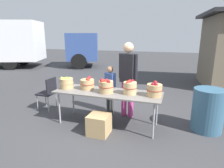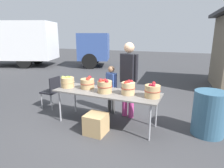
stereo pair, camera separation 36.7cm
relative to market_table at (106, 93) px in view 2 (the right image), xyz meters
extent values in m
plane|color=#38383A|center=(0.00, 0.00, -0.71)|extent=(40.00, 40.00, 0.00)
cube|color=slate|center=(0.00, 0.00, 0.02)|extent=(2.30, 0.76, 0.03)
cylinder|color=#99999E|center=(-1.03, -0.30, -0.35)|extent=(0.04, 0.04, 0.72)
cylinder|color=#99999E|center=(1.03, -0.30, -0.35)|extent=(0.04, 0.04, 0.72)
cylinder|color=#99999E|center=(-1.03, 0.30, -0.35)|extent=(0.04, 0.04, 0.72)
cylinder|color=#99999E|center=(1.03, 0.30, -0.35)|extent=(0.04, 0.04, 0.72)
cylinder|color=tan|center=(-0.98, -0.03, 0.16)|extent=(0.30, 0.30, 0.23)
torus|color=tan|center=(-0.98, -0.03, 0.17)|extent=(0.32, 0.32, 0.01)
sphere|color=#8CB738|center=(-0.99, 0.00, 0.26)|extent=(0.07, 0.07, 0.07)
sphere|color=#7AA833|center=(-0.94, 0.00, 0.27)|extent=(0.07, 0.07, 0.07)
sphere|color=#8CB738|center=(-1.01, -0.09, 0.26)|extent=(0.06, 0.06, 0.06)
sphere|color=#8CB738|center=(-0.98, -0.06, 0.27)|extent=(0.08, 0.08, 0.08)
sphere|color=#9EC647|center=(-0.98, -0.03, 0.26)|extent=(0.07, 0.07, 0.07)
sphere|color=#9EC647|center=(-1.06, -0.08, 0.28)|extent=(0.07, 0.07, 0.07)
cylinder|color=tan|center=(-0.50, 0.06, 0.15)|extent=(0.31, 0.31, 0.22)
torus|color=maroon|center=(-0.50, 0.06, 0.16)|extent=(0.33, 0.33, 0.01)
sphere|color=#B22319|center=(-0.49, 0.11, 0.28)|extent=(0.07, 0.07, 0.07)
sphere|color=maroon|center=(-0.50, 0.16, 0.28)|extent=(0.08, 0.08, 0.08)
sphere|color=#B22319|center=(-0.48, 0.03, 0.27)|extent=(0.08, 0.08, 0.08)
sphere|color=#B22319|center=(-0.44, -0.02, 0.25)|extent=(0.08, 0.08, 0.08)
cylinder|color=tan|center=(-0.01, -0.06, 0.17)|extent=(0.30, 0.30, 0.25)
torus|color=maroon|center=(-0.01, -0.06, 0.18)|extent=(0.32, 0.32, 0.01)
sphere|color=maroon|center=(0.00, -0.05, 0.30)|extent=(0.07, 0.07, 0.07)
sphere|color=maroon|center=(0.08, -0.14, 0.30)|extent=(0.08, 0.08, 0.08)
sphere|color=#B22319|center=(-0.01, -0.09, 0.30)|extent=(0.07, 0.07, 0.07)
sphere|color=maroon|center=(-0.08, -0.15, 0.27)|extent=(0.07, 0.07, 0.07)
sphere|color=#B22319|center=(-0.10, -0.03, 0.29)|extent=(0.06, 0.06, 0.06)
sphere|color=#B22319|center=(-0.06, -0.14, 0.30)|extent=(0.08, 0.08, 0.08)
sphere|color=maroon|center=(-0.10, -0.08, 0.30)|extent=(0.07, 0.07, 0.07)
cylinder|color=tan|center=(0.49, 0.01, 0.16)|extent=(0.27, 0.27, 0.25)
torus|color=maroon|center=(0.49, 0.01, 0.18)|extent=(0.29, 0.29, 0.01)
sphere|color=#B22319|center=(0.45, -0.07, 0.28)|extent=(0.07, 0.07, 0.07)
sphere|color=maroon|center=(0.52, 0.11, 0.29)|extent=(0.07, 0.07, 0.07)
sphere|color=maroon|center=(0.46, 0.12, 0.29)|extent=(0.07, 0.07, 0.07)
sphere|color=maroon|center=(0.50, 0.02, 0.29)|extent=(0.06, 0.06, 0.06)
sphere|color=#B22319|center=(0.47, -0.04, 0.30)|extent=(0.08, 0.08, 0.08)
cylinder|color=tan|center=(0.98, 0.02, 0.16)|extent=(0.30, 0.30, 0.24)
torus|color=maroon|center=(0.98, 0.02, 0.17)|extent=(0.32, 0.32, 0.01)
sphere|color=maroon|center=(0.98, 0.11, 0.30)|extent=(0.07, 0.07, 0.07)
sphere|color=maroon|center=(0.98, 0.01, 0.28)|extent=(0.08, 0.08, 0.08)
sphere|color=maroon|center=(0.95, -0.03, 0.29)|extent=(0.08, 0.08, 0.08)
sphere|color=maroon|center=(1.01, -0.04, 0.30)|extent=(0.08, 0.08, 0.08)
cylinder|color=#CC3F8C|center=(0.39, 0.56, -0.28)|extent=(0.13, 0.13, 0.87)
cylinder|color=#CC3F8C|center=(0.21, 0.60, -0.28)|extent=(0.13, 0.13, 0.87)
cube|color=black|center=(0.30, 0.58, 0.48)|extent=(0.36, 0.29, 0.65)
sphere|color=tan|center=(0.30, 0.58, 0.95)|extent=(0.23, 0.23, 0.23)
cylinder|color=black|center=(0.48, 0.54, 0.52)|extent=(0.09, 0.09, 0.58)
cylinder|color=black|center=(0.11, 0.62, 0.52)|extent=(0.09, 0.09, 0.58)
cylinder|color=#3F3F3F|center=(-0.10, 0.59, -0.41)|extent=(0.09, 0.09, 0.59)
cylinder|color=#3F3F3F|center=(-0.21, 0.63, -0.41)|extent=(0.09, 0.09, 0.59)
cube|color=#334C8C|center=(-0.15, 0.61, 0.10)|extent=(0.26, 0.21, 0.44)
sphere|color=#936B4C|center=(-0.15, 0.61, 0.42)|extent=(0.16, 0.16, 0.16)
cylinder|color=#334C8C|center=(-0.03, 0.57, 0.13)|extent=(0.06, 0.06, 0.39)
cylinder|color=#334C8C|center=(-0.28, 0.64, 0.13)|extent=(0.06, 0.06, 0.39)
cube|color=white|center=(-8.61, 5.40, 0.89)|extent=(4.71, 3.59, 2.30)
cube|color=#334C8C|center=(-4.24, 7.12, 0.54)|extent=(2.45, 2.61, 1.60)
cube|color=black|center=(-3.45, 7.43, 0.86)|extent=(0.68, 1.66, 0.80)
cylinder|color=black|center=(-4.74, 7.95, -0.26)|extent=(0.94, 0.59, 0.90)
cylinder|color=black|center=(-4.04, 6.18, -0.26)|extent=(0.94, 0.59, 0.90)
cylinder|color=black|center=(-8.40, 6.50, -0.26)|extent=(0.94, 0.59, 0.90)
cylinder|color=black|center=(-7.71, 4.73, -0.26)|extent=(0.94, 0.59, 0.90)
cube|color=black|center=(-1.84, 0.31, -0.27)|extent=(0.40, 0.40, 0.04)
cube|color=black|center=(-1.66, 0.31, -0.05)|extent=(0.03, 0.40, 0.40)
cylinder|color=gray|center=(-2.01, 0.48, -0.50)|extent=(0.02, 0.02, 0.42)
cylinder|color=gray|center=(-2.01, 0.14, -0.50)|extent=(0.02, 0.02, 0.42)
cylinder|color=gray|center=(-1.67, 0.48, -0.50)|extent=(0.02, 0.02, 0.42)
cylinder|color=gray|center=(-1.67, 0.14, -0.50)|extent=(0.02, 0.02, 0.42)
cylinder|color=#335972|center=(2.03, 0.40, -0.27)|extent=(0.61, 0.61, 0.89)
cube|color=tan|center=(-0.01, -0.47, -0.51)|extent=(0.41, 0.41, 0.41)
camera|label=1|loc=(1.35, -3.66, 1.21)|focal=30.49mm
camera|label=2|loc=(1.69, -3.53, 1.21)|focal=30.49mm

